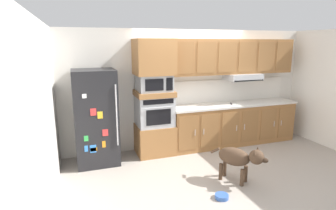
# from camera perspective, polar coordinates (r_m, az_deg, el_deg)

# --- Properties ---
(ground_plane) EXTENTS (9.60, 9.60, 0.00)m
(ground_plane) POSITION_cam_1_polar(r_m,az_deg,el_deg) (5.48, 8.93, -11.38)
(ground_plane) COLOR #9E9389
(back_kitchen_wall) EXTENTS (6.20, 0.12, 2.50)m
(back_kitchen_wall) POSITION_cam_1_polar(r_m,az_deg,el_deg) (6.09, 4.47, 3.47)
(back_kitchen_wall) COLOR silver
(back_kitchen_wall) RESTS_ON ground
(side_panel_left) EXTENTS (0.12, 7.10, 2.50)m
(side_panel_left) POSITION_cam_1_polar(r_m,az_deg,el_deg) (4.52, -23.64, -0.77)
(side_panel_left) COLOR silver
(side_panel_left) RESTS_ON ground
(side_panel_right) EXTENTS (0.12, 7.10, 2.50)m
(side_panel_right) POSITION_cam_1_polar(r_m,az_deg,el_deg) (6.88, 30.47, 2.82)
(side_panel_right) COLOR white
(side_panel_right) RESTS_ON ground
(refrigerator) EXTENTS (0.76, 0.73, 1.76)m
(refrigerator) POSITION_cam_1_polar(r_m,az_deg,el_deg) (5.26, -14.67, -2.49)
(refrigerator) COLOR black
(refrigerator) RESTS_ON ground
(oven_base_cabinet) EXTENTS (0.74, 0.62, 0.60)m
(oven_base_cabinet) POSITION_cam_1_polar(r_m,az_deg,el_deg) (5.69, -2.77, -7.04)
(oven_base_cabinet) COLOR #996638
(oven_base_cabinet) RESTS_ON ground
(built_in_oven) EXTENTS (0.70, 0.62, 0.60)m
(built_in_oven) POSITION_cam_1_polar(r_m,az_deg,el_deg) (5.52, -2.83, -1.17)
(built_in_oven) COLOR #A8AAAF
(built_in_oven) RESTS_ON oven_base_cabinet
(appliance_mid_shelf) EXTENTS (0.74, 0.62, 0.10)m
(appliance_mid_shelf) POSITION_cam_1_polar(r_m,az_deg,el_deg) (5.45, -2.88, 2.41)
(appliance_mid_shelf) COLOR #996638
(appliance_mid_shelf) RESTS_ON built_in_oven
(microwave) EXTENTS (0.64, 0.54, 0.32)m
(microwave) POSITION_cam_1_polar(r_m,az_deg,el_deg) (5.41, -2.90, 4.59)
(microwave) COLOR #A8AAAF
(microwave) RESTS_ON appliance_mid_shelf
(appliance_upper_cabinet) EXTENTS (0.74, 0.62, 0.68)m
(appliance_upper_cabinet) POSITION_cam_1_polar(r_m,az_deg,el_deg) (5.36, -2.97, 9.89)
(appliance_upper_cabinet) COLOR #996638
(appliance_upper_cabinet) RESTS_ON microwave
(lower_cabinet_run) EXTENTS (2.90, 0.63, 0.88)m
(lower_cabinet_run) POSITION_cam_1_polar(r_m,az_deg,el_deg) (6.37, 13.19, -3.89)
(lower_cabinet_run) COLOR #996638
(lower_cabinet_run) RESTS_ON ground
(countertop_slab) EXTENTS (2.94, 0.64, 0.04)m
(countertop_slab) POSITION_cam_1_polar(r_m,az_deg,el_deg) (6.26, 13.38, 0.16)
(countertop_slab) COLOR beige
(countertop_slab) RESTS_ON lower_cabinet_run
(backsplash_panel) EXTENTS (2.94, 0.02, 0.50)m
(backsplash_panel) POSITION_cam_1_polar(r_m,az_deg,el_deg) (6.45, 12.15, 3.02)
(backsplash_panel) COLOR silver
(backsplash_panel) RESTS_ON countertop_slab
(upper_cabinet_with_hood) EXTENTS (2.90, 0.48, 0.88)m
(upper_cabinet_with_hood) POSITION_cam_1_polar(r_m,az_deg,el_deg) (6.24, 13.38, 9.42)
(upper_cabinet_with_hood) COLOR #996638
(upper_cabinet_with_hood) RESTS_ON backsplash_panel
(screwdriver) EXTENTS (0.16, 0.15, 0.03)m
(screwdriver) POSITION_cam_1_polar(r_m,az_deg,el_deg) (6.15, 13.02, 0.29)
(screwdriver) COLOR black
(screwdriver) RESTS_ON countertop_slab
(dog) EXTENTS (0.63, 0.81, 0.64)m
(dog) POSITION_cam_1_polar(r_m,az_deg,el_deg) (4.65, 14.40, -10.51)
(dog) COLOR #473323
(dog) RESTS_ON ground
(dog_food_bowl) EXTENTS (0.20, 0.20, 0.06)m
(dog_food_bowl) POSITION_cam_1_polar(r_m,az_deg,el_deg) (4.32, 11.04, -18.02)
(dog_food_bowl) COLOR #3359A5
(dog_food_bowl) RESTS_ON ground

